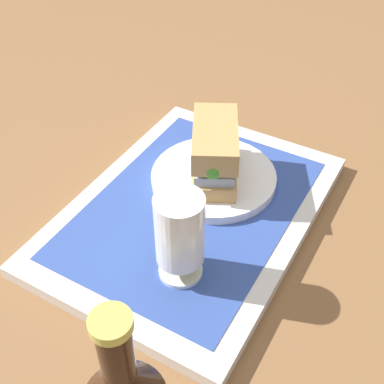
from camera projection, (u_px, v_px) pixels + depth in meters
The scene contains 6 objects.
ground_plane at pixel (192, 217), 0.74m from camera, with size 3.00×3.00×0.00m, color brown.
tray at pixel (192, 212), 0.74m from camera, with size 0.44×0.32×0.02m, color silver.
placemat at pixel (192, 207), 0.73m from camera, with size 0.38×0.27×0.00m, color #2D4793.
plate at pixel (212, 177), 0.77m from camera, with size 0.19×0.19×0.01m, color white.
sandwich at pixel (213, 152), 0.73m from camera, with size 0.14×0.12×0.08m.
beer_glass at pixel (180, 234), 0.59m from camera, with size 0.06×0.06×0.12m.
Camera 1 is at (0.46, 0.26, 0.52)m, focal length 47.28 mm.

